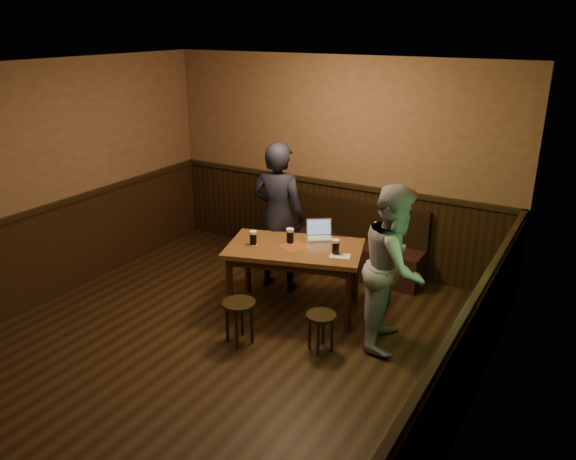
{
  "coord_description": "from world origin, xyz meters",
  "views": [
    {
      "loc": [
        3.17,
        -3.69,
        3.2
      ],
      "look_at": [
        0.26,
        1.3,
        1.03
      ],
      "focal_mm": 35.0,
      "sensor_mm": 36.0,
      "label": 1
    }
  ],
  "objects_px": {
    "laptop": "(319,233)",
    "pint_left": "(253,238)",
    "pint_right": "(336,247)",
    "stool_left": "(239,310)",
    "bench": "(344,248)",
    "pint_mid": "(290,236)",
    "stool_right": "(321,321)",
    "person_grey": "(394,267)",
    "pub_table": "(295,255)",
    "person_suit": "(278,217)"
  },
  "relations": [
    {
      "from": "pub_table",
      "to": "pint_mid",
      "type": "relative_size",
      "value": 9.56
    },
    {
      "from": "laptop",
      "to": "person_grey",
      "type": "xyz_separation_m",
      "value": [
        1.09,
        -0.46,
        -0.0
      ]
    },
    {
      "from": "stool_left",
      "to": "stool_right",
      "type": "distance_m",
      "value": 0.86
    },
    {
      "from": "pub_table",
      "to": "pint_left",
      "type": "distance_m",
      "value": 0.51
    },
    {
      "from": "pint_right",
      "to": "person_grey",
      "type": "relative_size",
      "value": 0.1
    },
    {
      "from": "pint_mid",
      "to": "person_grey",
      "type": "bearing_deg",
      "value": -5.97
    },
    {
      "from": "pint_mid",
      "to": "laptop",
      "type": "bearing_deg",
      "value": 56.99
    },
    {
      "from": "stool_left",
      "to": "laptop",
      "type": "bearing_deg",
      "value": 78.17
    },
    {
      "from": "bench",
      "to": "stool_right",
      "type": "bearing_deg",
      "value": -71.46
    },
    {
      "from": "pub_table",
      "to": "person_grey",
      "type": "relative_size",
      "value": 0.98
    },
    {
      "from": "stool_right",
      "to": "pint_mid",
      "type": "distance_m",
      "value": 1.15
    },
    {
      "from": "pub_table",
      "to": "pint_mid",
      "type": "xyz_separation_m",
      "value": [
        -0.1,
        0.07,
        0.2
      ]
    },
    {
      "from": "pint_mid",
      "to": "pint_right",
      "type": "xyz_separation_m",
      "value": [
        0.59,
        -0.02,
        -0.0
      ]
    },
    {
      "from": "pint_mid",
      "to": "laptop",
      "type": "relative_size",
      "value": 0.47
    },
    {
      "from": "pint_right",
      "to": "laptop",
      "type": "relative_size",
      "value": 0.44
    },
    {
      "from": "stool_right",
      "to": "laptop",
      "type": "bearing_deg",
      "value": 118.56
    },
    {
      "from": "pint_left",
      "to": "pint_right",
      "type": "xyz_separation_m",
      "value": [
        0.92,
        0.23,
        0.0
      ]
    },
    {
      "from": "stool_left",
      "to": "pint_right",
      "type": "relative_size",
      "value": 2.81
    },
    {
      "from": "pint_left",
      "to": "pint_mid",
      "type": "height_order",
      "value": "pint_mid"
    },
    {
      "from": "stool_left",
      "to": "pint_left",
      "type": "distance_m",
      "value": 0.91
    },
    {
      "from": "person_grey",
      "to": "pub_table",
      "type": "bearing_deg",
      "value": 75.17
    },
    {
      "from": "person_grey",
      "to": "pint_left",
      "type": "bearing_deg",
      "value": 82.66
    },
    {
      "from": "stool_right",
      "to": "pint_right",
      "type": "relative_size",
      "value": 2.49
    },
    {
      "from": "bench",
      "to": "laptop",
      "type": "height_order",
      "value": "laptop"
    },
    {
      "from": "stool_left",
      "to": "laptop",
      "type": "xyz_separation_m",
      "value": [
        0.27,
        1.28,
        0.49
      ]
    },
    {
      "from": "stool_left",
      "to": "laptop",
      "type": "distance_m",
      "value": 1.4
    },
    {
      "from": "pint_left",
      "to": "person_grey",
      "type": "relative_size",
      "value": 0.1
    },
    {
      "from": "pint_mid",
      "to": "stool_left",
      "type": "bearing_deg",
      "value": -93.47
    },
    {
      "from": "laptop",
      "to": "pint_left",
      "type": "bearing_deg",
      "value": -168.68
    },
    {
      "from": "pub_table",
      "to": "pint_mid",
      "type": "bearing_deg",
      "value": 128.64
    },
    {
      "from": "pub_table",
      "to": "pint_left",
      "type": "height_order",
      "value": "pint_left"
    },
    {
      "from": "stool_left",
      "to": "person_grey",
      "type": "bearing_deg",
      "value": 31.15
    },
    {
      "from": "laptop",
      "to": "person_suit",
      "type": "distance_m",
      "value": 0.62
    },
    {
      "from": "pint_right",
      "to": "pub_table",
      "type": "bearing_deg",
      "value": -175.06
    },
    {
      "from": "person_suit",
      "to": "person_grey",
      "type": "relative_size",
      "value": 1.09
    },
    {
      "from": "pint_left",
      "to": "person_suit",
      "type": "bearing_deg",
      "value": 95.28
    },
    {
      "from": "pint_left",
      "to": "pint_right",
      "type": "bearing_deg",
      "value": 14.09
    },
    {
      "from": "stool_right",
      "to": "pub_table",
      "type": "bearing_deg",
      "value": 137.29
    },
    {
      "from": "bench",
      "to": "pint_right",
      "type": "distance_m",
      "value": 1.51
    },
    {
      "from": "stool_right",
      "to": "laptop",
      "type": "height_order",
      "value": "laptop"
    },
    {
      "from": "stool_right",
      "to": "laptop",
      "type": "xyz_separation_m",
      "value": [
        -0.54,
        0.99,
        0.53
      ]
    },
    {
      "from": "pub_table",
      "to": "person_suit",
      "type": "height_order",
      "value": "person_suit"
    },
    {
      "from": "stool_right",
      "to": "pint_mid",
      "type": "bearing_deg",
      "value": 138.3
    },
    {
      "from": "stool_right",
      "to": "person_grey",
      "type": "distance_m",
      "value": 0.93
    },
    {
      "from": "pint_left",
      "to": "person_grey",
      "type": "distance_m",
      "value": 1.64
    },
    {
      "from": "person_suit",
      "to": "stool_left",
      "type": "bearing_deg",
      "value": 97.42
    },
    {
      "from": "pub_table",
      "to": "stool_right",
      "type": "height_order",
      "value": "pub_table"
    },
    {
      "from": "pub_table",
      "to": "pint_right",
      "type": "bearing_deg",
      "value": -12.4
    },
    {
      "from": "pint_left",
      "to": "laptop",
      "type": "bearing_deg",
      "value": 46.68
    },
    {
      "from": "pint_mid",
      "to": "person_grey",
      "type": "distance_m",
      "value": 1.31
    }
  ]
}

